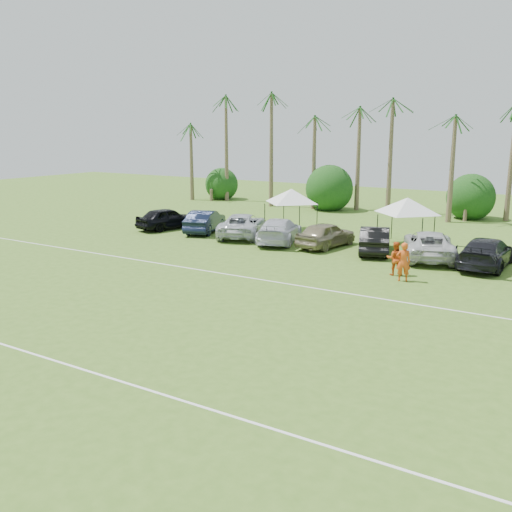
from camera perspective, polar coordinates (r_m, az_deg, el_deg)
The scene contains 24 objects.
field_lines at distance 24.16m, azimuth -10.05°, elevation -4.99°, with size 80.00×12.10×0.01m.
palm_tree_0 at distance 60.18m, azimuth -6.97°, elevation 12.77°, with size 2.40×2.40×8.90m.
palm_tree_1 at distance 57.20m, azimuth -2.96°, elevation 13.73°, with size 2.40×2.40×9.90m.
palm_tree_2 at distance 54.54m, azimuth 1.50°, elevation 14.70°, with size 2.40×2.40×10.90m.
palm_tree_3 at distance 52.68m, azimuth 5.41°, elevation 15.65°, with size 2.40×2.40×11.90m.
palm_tree_4 at distance 50.94m, azimuth 9.48°, elevation 12.74°, with size 2.40×2.40×8.90m.
palm_tree_5 at distance 49.56m, azimuth 13.91°, elevation 13.56°, with size 2.40×2.40×9.90m.
palm_tree_6 at distance 48.49m, azimuth 18.60°, elevation 14.33°, with size 2.40×2.40×10.90m.
palm_tree_7 at distance 47.74m, azimuth 23.50°, elevation 15.02°, with size 2.40×2.40×11.90m.
bush_tree_0 at distance 59.41m, azimuth -3.94°, elevation 7.35°, with size 4.00×4.00×4.00m.
bush_tree_1 at distance 52.93m, azimuth 7.66°, elevation 6.62°, with size 4.00×4.00×4.00m.
bush_tree_2 at distance 49.29m, azimuth 20.54°, elevation 5.50°, with size 4.00×4.00×4.00m.
sideline_player_a at distance 28.37m, azimuth 14.52°, elevation -0.57°, with size 0.70×0.46×1.91m, color #E05018.
sideline_player_b at distance 29.46m, azimuth 13.73°, elevation -0.24°, with size 0.83×0.65×1.72m, color #CD4C16.
canopy_tent_left at distance 41.28m, azimuth 3.58°, elevation 6.72°, with size 4.33×4.33×3.51m.
canopy_tent_right at distance 37.13m, azimuth 14.95°, elevation 5.66°, with size 4.33×4.33×3.51m.
parked_car_0 at distance 42.42m, azimuth -8.90°, elevation 3.74°, with size 1.88×4.67×1.59m, color black.
parked_car_1 at distance 40.76m, azimuth -5.12°, elevation 3.49°, with size 1.68×4.83×1.59m, color black.
parked_car_2 at distance 38.96m, azimuth -1.37°, elevation 3.11°, with size 2.64×5.73×1.59m, color silver.
parked_car_3 at distance 36.91m, azimuth 2.34°, elevation 2.57°, with size 2.23×5.48×1.59m, color silver.
parked_car_4 at distance 35.72m, azimuth 7.00°, elevation 2.15°, with size 1.88×4.67×1.59m, color gray.
parked_car_5 at distance 34.55m, azimuth 11.78°, elevation 1.62°, with size 1.68×4.83×1.59m, color black.
parked_car_6 at distance 33.72m, azimuth 16.91°, elevation 1.06°, with size 2.64×5.73×1.59m, color silver.
parked_car_7 at distance 32.67m, azimuth 22.08°, elevation 0.32°, with size 2.23×5.48×1.59m, color black.
Camera 1 is at (15.49, -9.07, 7.23)m, focal length 40.00 mm.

